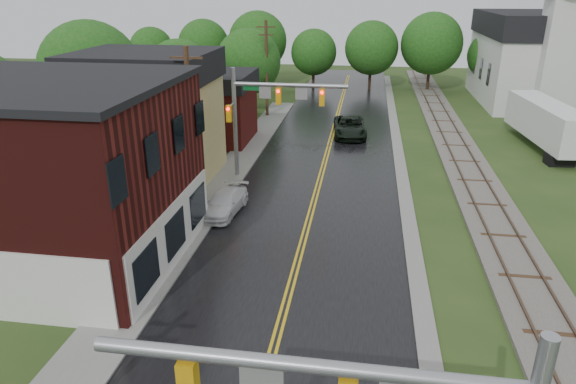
% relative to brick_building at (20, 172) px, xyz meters
% --- Properties ---
extents(main_road, '(10.00, 90.00, 0.02)m').
position_rel_brick_building_xyz_m(main_road, '(12.48, 15.00, -4.15)').
color(main_road, black).
rests_on(main_road, ground).
extents(curb_right, '(0.80, 70.00, 0.12)m').
position_rel_brick_building_xyz_m(curb_right, '(17.88, 20.00, -4.15)').
color(curb_right, gray).
rests_on(curb_right, ground).
extents(sidewalk_left, '(2.40, 50.00, 0.12)m').
position_rel_brick_building_xyz_m(sidewalk_left, '(6.28, 10.00, -4.15)').
color(sidewalk_left, gray).
rests_on(sidewalk_left, ground).
extents(brick_building, '(14.30, 10.30, 8.30)m').
position_rel_brick_building_xyz_m(brick_building, '(0.00, 0.00, 0.00)').
color(brick_building, '#41100E').
rests_on(brick_building, ground).
extents(yellow_house, '(8.00, 7.00, 6.40)m').
position_rel_brick_building_xyz_m(yellow_house, '(1.48, 11.00, -0.95)').
color(yellow_house, tan).
rests_on(yellow_house, ground).
extents(darkred_building, '(7.00, 6.00, 4.40)m').
position_rel_brick_building_xyz_m(darkred_building, '(2.48, 20.00, -1.95)').
color(darkred_building, '#3F0F0C').
rests_on(darkred_building, ground).
extents(church, '(10.40, 18.40, 20.00)m').
position_rel_brick_building_xyz_m(church, '(32.48, 38.74, 1.68)').
color(church, silver).
rests_on(church, ground).
extents(railroad, '(3.20, 80.00, 0.30)m').
position_rel_brick_building_xyz_m(railroad, '(22.48, 20.00, -4.05)').
color(railroad, '#59544C').
rests_on(railroad, ground).
extents(traffic_signal_far, '(7.34, 0.43, 7.20)m').
position_rel_brick_building_xyz_m(traffic_signal_far, '(9.01, 12.00, 0.82)').
color(traffic_signal_far, gray).
rests_on(traffic_signal_far, ground).
extents(utility_pole_b, '(1.80, 0.28, 9.00)m').
position_rel_brick_building_xyz_m(utility_pole_b, '(5.68, 7.00, 0.57)').
color(utility_pole_b, '#382616').
rests_on(utility_pole_b, ground).
extents(utility_pole_c, '(1.80, 0.28, 9.00)m').
position_rel_brick_building_xyz_m(utility_pole_c, '(5.68, 29.00, 0.57)').
color(utility_pole_c, '#382616').
rests_on(utility_pole_c, ground).
extents(tree_left_b, '(7.60, 7.60, 9.69)m').
position_rel_brick_building_xyz_m(tree_left_b, '(-5.36, 16.90, 1.57)').
color(tree_left_b, black).
rests_on(tree_left_b, ground).
extents(tree_left_c, '(6.00, 6.00, 7.65)m').
position_rel_brick_building_xyz_m(tree_left_c, '(-1.36, 24.90, 0.36)').
color(tree_left_c, black).
rests_on(tree_left_c, ground).
extents(tree_left_e, '(6.40, 6.40, 8.16)m').
position_rel_brick_building_xyz_m(tree_left_e, '(3.64, 30.90, 0.66)').
color(tree_left_e, black).
rests_on(tree_left_e, ground).
extents(suv_dark, '(3.12, 5.92, 1.59)m').
position_rel_brick_building_xyz_m(suv_dark, '(13.95, 23.09, -3.36)').
color(suv_dark, black).
rests_on(suv_dark, ground).
extents(pickup_white, '(2.20, 4.41, 1.23)m').
position_rel_brick_building_xyz_m(pickup_white, '(7.68, 5.97, -3.54)').
color(pickup_white, white).
rests_on(pickup_white, ground).
extents(semi_trailer, '(3.45, 11.21, 3.56)m').
position_rel_brick_building_xyz_m(semi_trailer, '(29.12, 21.80, -2.01)').
color(semi_trailer, black).
rests_on(semi_trailer, ground).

